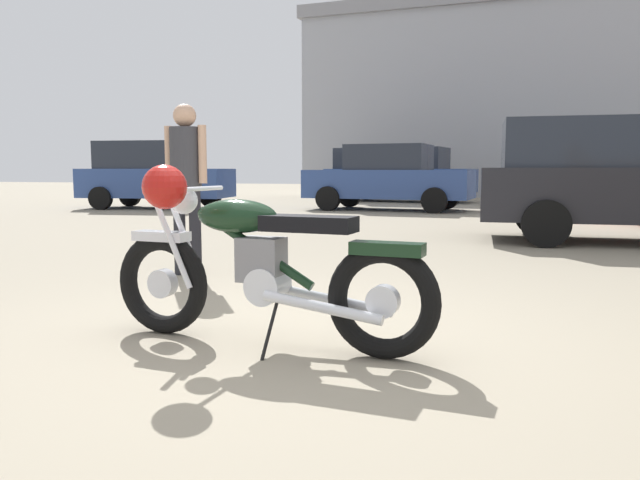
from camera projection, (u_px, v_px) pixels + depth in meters
ground_plane at (293, 343)px, 3.70m from camera, size 80.00×80.00×0.00m
vintage_motorcycle at (254, 263)px, 3.61m from camera, size 2.08×0.73×1.07m
bystander at (186, 171)px, 5.98m from camera, size 0.46×0.30×1.66m
white_estate_far at (154, 174)px, 16.56m from camera, size 4.07×2.18×1.78m
dark_sedan_left at (389, 177)px, 15.88m from camera, size 4.34×2.21×1.67m
red_hatchback_near at (397, 173)px, 20.12m from camera, size 4.91×2.50×1.74m
industrial_building at (564, 107)px, 27.62m from camera, size 21.17×14.54×14.08m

